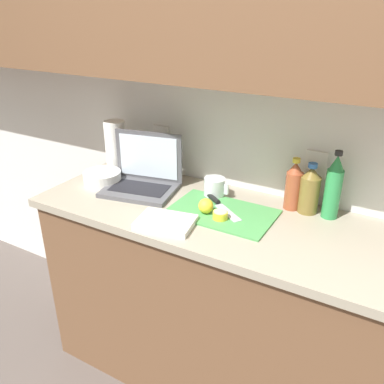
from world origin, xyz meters
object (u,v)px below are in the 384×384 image
at_px(lemon_half_cut, 220,215).
at_px(bottle_green_soda, 333,188).
at_px(bottle_water_clear, 294,186).
at_px(paper_towel_roll, 116,146).
at_px(bowl_white, 102,178).
at_px(laptop, 143,176).
at_px(lemon_whole_beside, 206,206).
at_px(measuring_cup, 215,187).
at_px(knife, 216,201).
at_px(bottle_oil_tall, 310,190).
at_px(cutting_board, 222,212).

height_order(lemon_half_cut, bottle_green_soda, bottle_green_soda).
bearing_deg(bottle_water_clear, paper_towel_roll, -178.11).
bearing_deg(bowl_white, paper_towel_roll, 105.27).
distance_m(laptop, paper_towel_roll, 0.29).
distance_m(lemon_whole_beside, measuring_cup, 0.18).
height_order(lemon_whole_beside, bowl_white, lemon_whole_beside).
distance_m(knife, bottle_oil_tall, 0.39).
relative_size(lemon_whole_beside, measuring_cup, 0.54).
height_order(bottle_water_clear, bowl_white, bottle_water_clear).
xyz_separation_m(measuring_cup, bowl_white, (-0.54, -0.14, -0.01)).
xyz_separation_m(bottle_green_soda, paper_towel_roll, (-1.07, -0.03, 0.00)).
bearing_deg(bottle_green_soda, bottle_water_clear, 180.00).
height_order(bottle_green_soda, paper_towel_roll, bottle_green_soda).
bearing_deg(lemon_whole_beside, paper_towel_roll, 162.15).
distance_m(lemon_half_cut, bottle_water_clear, 0.34).
bearing_deg(laptop, bowl_white, -177.12).
distance_m(lemon_whole_beside, bottle_water_clear, 0.38).
bearing_deg(knife, cutting_board, -11.37).
distance_m(cutting_board, bottle_oil_tall, 0.37).
distance_m(bottle_green_soda, measuring_cup, 0.50).
bearing_deg(bottle_water_clear, bottle_oil_tall, 0.00).
bearing_deg(bottle_water_clear, bowl_white, -167.23).
height_order(cutting_board, bottle_oil_tall, bottle_oil_tall).
bearing_deg(cutting_board, lemon_half_cut, -70.64).
bearing_deg(bottle_green_soda, bowl_white, -169.13).
bearing_deg(paper_towel_roll, lemon_half_cut, -17.28).
height_order(bottle_green_soda, measuring_cup, bottle_green_soda).
relative_size(knife, bottle_green_soda, 0.85).
relative_size(bottle_green_soda, bottle_water_clear, 1.26).
xyz_separation_m(laptop, bottle_oil_tall, (0.73, 0.15, 0.04)).
bearing_deg(knife, bottle_green_soda, 51.29).
xyz_separation_m(laptop, bottle_green_soda, (0.82, 0.15, 0.07)).
xyz_separation_m(bottle_green_soda, bowl_white, (-1.03, -0.20, -0.10)).
xyz_separation_m(lemon_half_cut, bottle_green_soda, (0.37, 0.25, 0.11)).
relative_size(knife, bottle_water_clear, 1.07).
bearing_deg(laptop, lemon_half_cut, -24.38).
relative_size(knife, lemon_whole_beside, 3.86).
bearing_deg(bottle_green_soda, bottle_oil_tall, 180.00).
relative_size(knife, bowl_white, 1.34).
bearing_deg(lemon_whole_beside, bottle_green_soda, 27.61).
bearing_deg(lemon_half_cut, measuring_cup, 122.60).
xyz_separation_m(knife, bottle_green_soda, (0.45, 0.13, 0.11)).
relative_size(lemon_whole_beside, bottle_green_soda, 0.22).
xyz_separation_m(bottle_green_soda, measuring_cup, (-0.49, -0.06, -0.09)).
bearing_deg(knife, bottle_oil_tall, 55.08).
bearing_deg(cutting_board, paper_towel_roll, 166.68).
bearing_deg(knife, paper_towel_roll, -154.26).
bearing_deg(lemon_whole_beside, cutting_board, 37.50).
bearing_deg(bowl_white, lemon_half_cut, -4.46).
xyz_separation_m(laptop, paper_towel_roll, (-0.25, 0.11, 0.07)).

